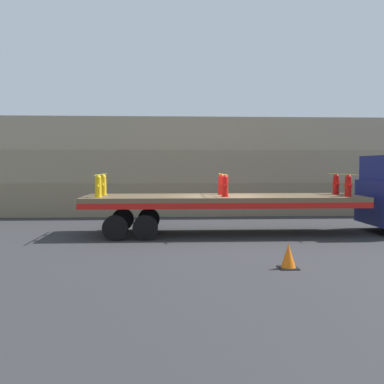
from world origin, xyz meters
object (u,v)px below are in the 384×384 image
at_px(fire_hydrant_yellow_far_0, 103,185).
at_px(traffic_cone, 288,256).
at_px(fire_hydrant_red_far_2, 336,184).
at_px(fire_hydrant_yellow_near_0, 98,186).
at_px(fire_hydrant_red_near_1, 225,186).
at_px(fire_hydrant_red_far_1, 221,185).
at_px(fire_hydrant_red_near_2, 348,186).
at_px(flatbed_trailer, 209,202).

height_order(fire_hydrant_yellow_far_0, traffic_cone, fire_hydrant_yellow_far_0).
relative_size(fire_hydrant_yellow_far_0, fire_hydrant_red_far_2, 1.00).
relative_size(fire_hydrant_yellow_near_0, fire_hydrant_red_near_1, 1.00).
distance_m(fire_hydrant_red_far_1, traffic_cone, 6.12).
bearing_deg(fire_hydrant_red_far_1, fire_hydrant_yellow_far_0, 180.00).
bearing_deg(fire_hydrant_red_far_2, fire_hydrant_red_far_1, 180.00).
relative_size(fire_hydrant_red_far_1, traffic_cone, 1.28).
relative_size(fire_hydrant_yellow_near_0, fire_hydrant_yellow_far_0, 1.00).
distance_m(fire_hydrant_yellow_near_0, traffic_cone, 7.28).
relative_size(fire_hydrant_red_near_2, traffic_cone, 1.28).
bearing_deg(fire_hydrant_red_near_1, traffic_cone, -78.76).
bearing_deg(fire_hydrant_red_far_2, flatbed_trailer, -173.49).
xyz_separation_m(fire_hydrant_yellow_near_0, fire_hydrant_yellow_far_0, (0.00, 1.12, 0.00)).
height_order(flatbed_trailer, traffic_cone, flatbed_trailer).
relative_size(fire_hydrant_red_near_1, traffic_cone, 1.28).
bearing_deg(fire_hydrant_yellow_near_0, traffic_cone, -41.65).
relative_size(flatbed_trailer, fire_hydrant_red_near_1, 13.00).
height_order(fire_hydrant_red_far_1, traffic_cone, fire_hydrant_red_far_1).
xyz_separation_m(fire_hydrant_red_far_1, fire_hydrant_red_far_2, (4.39, 0.00, 0.00)).
bearing_deg(fire_hydrant_red_far_1, fire_hydrant_yellow_near_0, -165.66).
bearing_deg(fire_hydrant_red_near_1, fire_hydrant_yellow_far_0, 165.66).
bearing_deg(fire_hydrant_red_near_1, fire_hydrant_red_near_2, 0.00).
height_order(fire_hydrant_yellow_near_0, fire_hydrant_red_far_2, same).
distance_m(fire_hydrant_yellow_near_0, fire_hydrant_red_far_1, 4.53).
relative_size(flatbed_trailer, fire_hydrant_red_far_2, 13.00).
bearing_deg(flatbed_trailer, fire_hydrant_yellow_near_0, -171.74).
bearing_deg(fire_hydrant_yellow_far_0, fire_hydrant_red_near_2, -7.28).
distance_m(fire_hydrant_yellow_far_0, fire_hydrant_red_near_1, 4.53).
distance_m(fire_hydrant_red_near_1, traffic_cone, 5.05).
height_order(fire_hydrant_red_near_1, fire_hydrant_red_near_2, same).
distance_m(fire_hydrant_yellow_near_0, fire_hydrant_yellow_far_0, 1.12).
height_order(fire_hydrant_red_far_1, fire_hydrant_red_far_2, same).
height_order(fire_hydrant_red_near_2, traffic_cone, fire_hydrant_red_near_2).
xyz_separation_m(fire_hydrant_yellow_far_0, fire_hydrant_red_far_2, (8.77, 0.00, 0.00)).
height_order(fire_hydrant_yellow_near_0, traffic_cone, fire_hydrant_yellow_near_0).
xyz_separation_m(fire_hydrant_yellow_far_0, fire_hydrant_red_near_2, (8.77, -1.12, 0.00)).
distance_m(fire_hydrant_yellow_far_0, fire_hydrant_red_far_1, 4.39).
bearing_deg(fire_hydrant_red_near_1, flatbed_trailer, 133.14).
height_order(fire_hydrant_red_near_1, traffic_cone, fire_hydrant_red_near_1).
relative_size(flatbed_trailer, fire_hydrant_red_near_2, 13.00).
xyz_separation_m(flatbed_trailer, traffic_cone, (1.47, -5.30, -0.87)).
bearing_deg(flatbed_trailer, fire_hydrant_red_near_1, -46.86).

